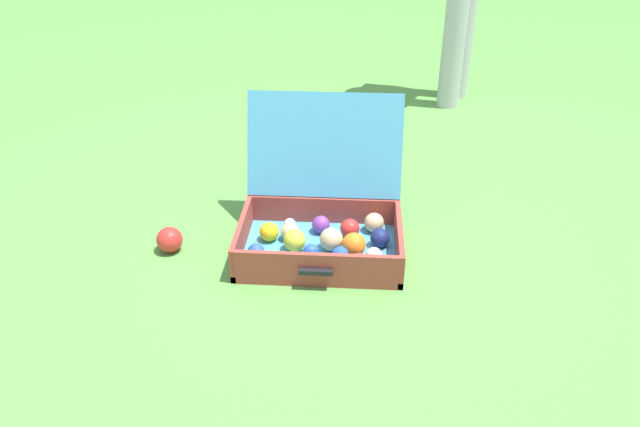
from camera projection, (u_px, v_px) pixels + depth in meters
ground_plane at (344, 255)px, 2.16m from camera, size 16.00×16.00×0.00m
open_suitcase at (323, 220)px, 2.17m from camera, size 0.57×0.55×0.49m
stray_ball_on_grass at (170, 240)px, 2.16m from camera, size 0.09×0.09×0.09m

